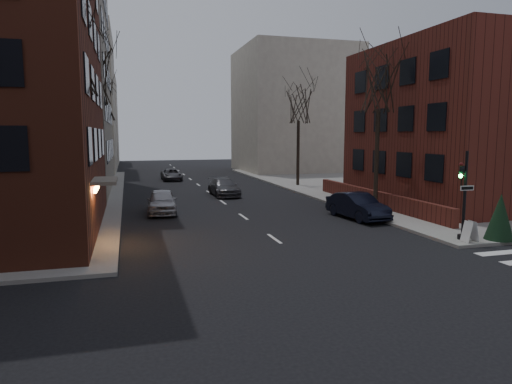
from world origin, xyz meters
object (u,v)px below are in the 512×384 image
Objects in this scene: tree_left_a at (70,52)px; car_lane_gray at (224,187)px; car_lane_far at (171,175)px; evergreen_shrub at (500,217)px; parked_sedan at (357,206)px; sandwich_board at (470,231)px; streetlamp_near at (99,145)px; tree_right_b at (299,105)px; streetlamp_far at (110,141)px; car_lane_silver at (162,201)px; traffic_signal at (463,201)px; tree_left_b at (90,75)px; tree_right_a at (379,84)px; tree_left_c at (102,102)px.

tree_left_a is 2.16× the size of car_lane_gray.
evergreen_shrub reaches higher than car_lane_far.
parked_sedan is (15.00, 1.55, -7.72)m from tree_left_a.
car_lane_far is 4.67× the size of sandwich_board.
streetlamp_near is 1.44× the size of car_lane_far.
streetlamp_far is at bearing 149.53° from tree_right_b.
car_lane_silver is (3.63, -21.47, -3.49)m from streetlamp_far.
car_lane_silver is (-12.50, 11.54, -1.16)m from traffic_signal.
car_lane_silver is at bearing -52.24° from tree_left_b.
sandwich_board is (16.17, -13.50, -3.62)m from streetlamp_near.
tree_right_a reaches higher than car_lane_gray.
streetlamp_far is at bearing 116.06° from traffic_signal.
tree_right_b is at bearing 92.27° from sandwich_board.
car_lane_gray is at bearing 130.03° from tree_right_a.
streetlamp_far is at bearing 103.23° from car_lane_silver.
tree_right_b is 1.93× the size of car_lane_gray.
streetlamp_near is at bearing 141.13° from traffic_signal.
streetlamp_far is (-17.00, 24.00, -3.79)m from tree_right_a.
tree_right_b reaches higher than car_lane_far.
tree_left_b reaches higher than tree_right_a.
tree_right_a is at bearing -90.00° from tree_right_b.
streetlamp_far is 1.32× the size of car_lane_gray.
evergreen_shrub is at bearing -71.00° from car_lane_far.
sandwich_board is 1.68m from evergreen_shrub.
streetlamp_near reaches higher than car_lane_gray.
tree_right_b reaches higher than traffic_signal.
evergreen_shrub is at bearing -70.82° from parked_sedan.
parked_sedan is at bearing -58.48° from tree_left_c.
tree_right_a is at bearing -7.11° from car_lane_silver.
streetlamp_near reaches higher than sandwich_board.
tree_right_b is 4.37× the size of evergreen_shrub.
car_lane_gray is at bearing 111.07° from traffic_signal.
tree_left_b is 1.72× the size of streetlamp_near.
car_lane_silver is (4.23, -19.47, -7.28)m from tree_left_c.
car_lane_silver is 18.55m from evergreen_shrub.
tree_right_a is 4.63× the size of evergreen_shrub.
evergreen_shrub is at bearing -16.69° from tree_left_a.
tree_right_a reaches higher than streetlamp_near.
tree_left_a is 10.98× the size of sandwich_board.
car_lane_silver is at bearing 169.27° from tree_right_a.
car_lane_far is at bearing 140.03° from tree_right_b.
parked_sedan reaches higher than car_lane_far.
streetlamp_near is (-16.14, 13.01, 2.33)m from traffic_signal.
evergreen_shrub is (11.64, -32.63, 0.59)m from car_lane_far.
parked_sedan is 2.17× the size of evergreen_shrub.
tree_left_a is 20.48m from evergreen_shrub.
traffic_signal reaches higher than car_lane_far.
streetlamp_near is 1.00× the size of streetlamp_far.
tree_left_a is 1.06× the size of tree_left_c.
parked_sedan is 26.90m from car_lane_far.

